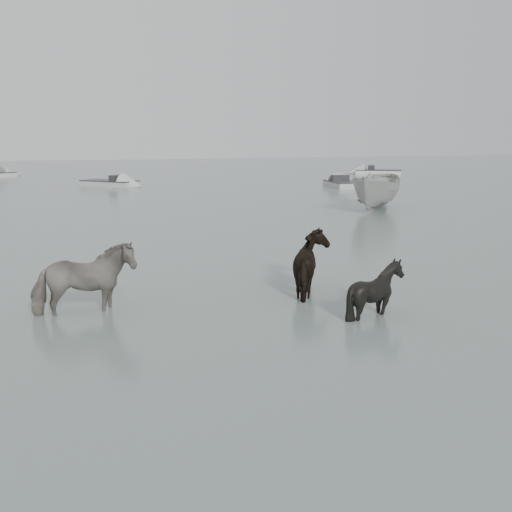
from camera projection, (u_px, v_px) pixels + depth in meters
name	position (u px, v px, depth m)	size (l,w,h in m)	color
ground	(230.00, 304.00, 13.39)	(140.00, 140.00, 0.00)	#55655F
pony_pinto	(83.00, 272.00, 12.55)	(0.91, 2.00, 1.69)	black
pony_dark	(315.00, 258.00, 14.23)	(1.57, 1.35, 1.58)	black
pony_black	(376.00, 281.00, 12.50)	(1.10, 1.24, 1.36)	black
boat_small	(377.00, 190.00, 29.23)	(1.78, 4.74, 1.83)	#A3A39F
skiff_port	(343.00, 181.00, 40.97)	(4.28, 1.60, 0.75)	#A3A5A2
skiff_mid	(110.00, 180.00, 41.69)	(5.16, 1.60, 0.75)	#A3A6A3
skiff_star	(379.00, 170.00, 52.92)	(5.05, 1.60, 0.75)	silver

